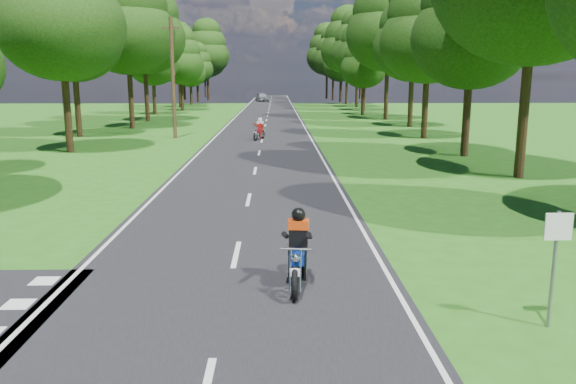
{
  "coord_description": "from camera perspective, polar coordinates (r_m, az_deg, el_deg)",
  "views": [
    {
      "loc": [
        0.96,
        -10.67,
        4.11
      ],
      "look_at": [
        1.26,
        4.0,
        1.1
      ],
      "focal_mm": 35.0,
      "sensor_mm": 36.0,
      "label": 1
    }
  ],
  "objects": [
    {
      "name": "treeline",
      "position": [
        70.85,
        -0.83,
        14.95
      ],
      "size": [
        40.0,
        115.35,
        14.78
      ],
      "color": "black",
      "rests_on": "ground"
    },
    {
      "name": "rider_near_blue",
      "position": [
        11.15,
        1.0,
        -5.7
      ],
      "size": [
        0.8,
        1.91,
        1.55
      ],
      "primitive_type": null,
      "rotation": [
        0.0,
        0.0,
        -0.1
      ],
      "color": "navy",
      "rests_on": "main_road"
    },
    {
      "name": "ground",
      "position": [
        11.47,
        -5.98,
        -9.47
      ],
      "size": [
        160.0,
        160.0,
        0.0
      ],
      "primitive_type": "plane",
      "color": "#285914",
      "rests_on": "ground"
    },
    {
      "name": "road_sign",
      "position": [
        10.15,
        25.55,
        -5.39
      ],
      "size": [
        0.45,
        0.07,
        2.0
      ],
      "color": "slate",
      "rests_on": "ground"
    },
    {
      "name": "road_markings",
      "position": [
        58.94,
        -2.26,
        7.62
      ],
      "size": [
        7.4,
        140.0,
        0.01
      ],
      "color": "silver",
      "rests_on": "main_road"
    },
    {
      "name": "rider_far_red",
      "position": [
        37.46,
        -2.95,
        6.43
      ],
      "size": [
        1.09,
        1.84,
        1.45
      ],
      "primitive_type": null,
      "rotation": [
        0.0,
        0.0,
        -0.31
      ],
      "color": "#B30D22",
      "rests_on": "main_road"
    },
    {
      "name": "main_road",
      "position": [
        60.81,
        -2.1,
        7.73
      ],
      "size": [
        7.0,
        140.0,
        0.02
      ],
      "primitive_type": "cube",
      "color": "black",
      "rests_on": "ground"
    },
    {
      "name": "telegraph_pole",
      "position": [
        39.29,
        -11.61,
        11.31
      ],
      "size": [
        1.2,
        0.26,
        8.0
      ],
      "color": "#382616",
      "rests_on": "ground"
    },
    {
      "name": "distant_car",
      "position": [
        97.31,
        -2.65,
        9.62
      ],
      "size": [
        2.74,
        4.64,
        1.48
      ],
      "primitive_type": "imported",
      "rotation": [
        0.0,
        0.0,
        0.24
      ],
      "color": "#A8AAAF",
      "rests_on": "main_road"
    }
  ]
}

